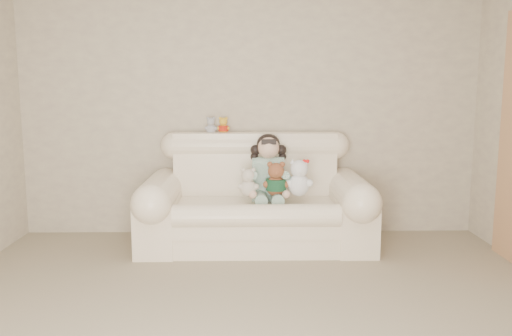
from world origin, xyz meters
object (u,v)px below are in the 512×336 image
Objects in this scene: brown_teddy at (276,176)px; white_cat at (299,174)px; sofa at (256,192)px; cream_teddy at (248,180)px; seated_child at (268,167)px.

brown_teddy is 0.21m from white_cat.
cream_teddy is (-0.07, -0.13, 0.14)m from sofa.
seated_child reaches higher than sofa.
brown_teddy is (0.06, -0.20, -0.05)m from seated_child.
white_cat is at bearing -8.37° from brown_teddy.
seated_child is at bearing 42.60° from cream_teddy.
seated_child is 0.33m from white_cat.
cream_teddy is at bearing 170.64° from brown_teddy.
seated_child is at bearing 95.24° from brown_teddy.
white_cat is 1.31× the size of cream_teddy.
brown_teddy is (0.18, -0.12, 0.17)m from sofa.
sofa is 3.35× the size of seated_child.
white_cat is (0.27, -0.19, -0.04)m from seated_child.
seated_child is at bearing 34.15° from sofa.
seated_child is at bearing 127.83° from white_cat.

